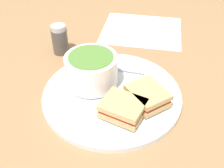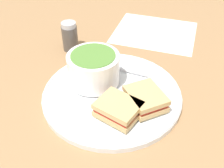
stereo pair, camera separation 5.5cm
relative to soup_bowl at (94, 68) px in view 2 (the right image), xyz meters
The scene contains 8 objects.
ground_plane 0.07m from the soup_bowl, 79.70° to the left, with size 2.40×2.40×0.00m, color #9E754C.
plate 0.07m from the soup_bowl, 79.70° to the left, with size 0.30×0.30×0.02m.
soup_bowl is the anchor object (origin of this frame).
spoon 0.07m from the soup_bowl, behind, with size 0.03×0.12×0.01m.
sandwich_half_near 0.12m from the soup_bowl, 57.79° to the left, with size 0.07×0.08×0.03m.
sandwich_half_far 0.13m from the soup_bowl, 85.23° to the left, with size 0.10×0.10×0.03m.
salt_shaker 0.18m from the soup_bowl, 123.77° to the right, with size 0.04×0.04×0.08m.
menu_sheet 0.31m from the soup_bowl, behind, with size 0.26×0.28×0.00m.
Camera 2 is at (0.36, 0.23, 0.39)m, focal length 42.00 mm.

